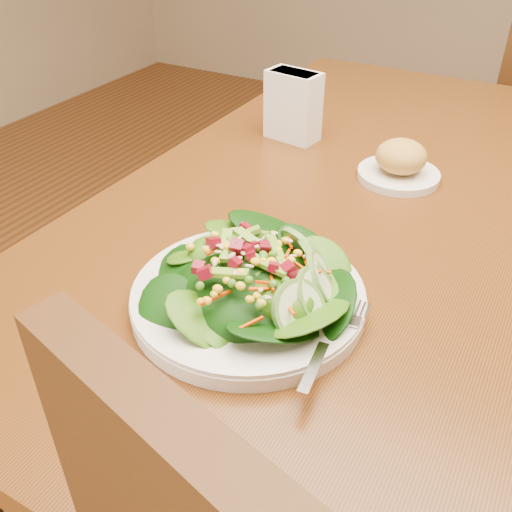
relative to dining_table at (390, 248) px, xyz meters
The scene contains 5 objects.
ground_plane 0.65m from the dining_table, ahead, with size 5.00×5.00×0.00m, color brown.
dining_table is the anchor object (origin of this frame).
salad_plate 0.39m from the dining_table, 100.83° to the right, with size 0.30×0.30×0.09m.
bread_plate 0.15m from the dining_table, 107.96° to the left, with size 0.14×0.14×0.07m.
napkin_holder 0.35m from the dining_table, 152.54° to the left, with size 0.11×0.07×0.13m.
Camera 1 is at (0.20, -0.85, 1.22)m, focal length 40.00 mm.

